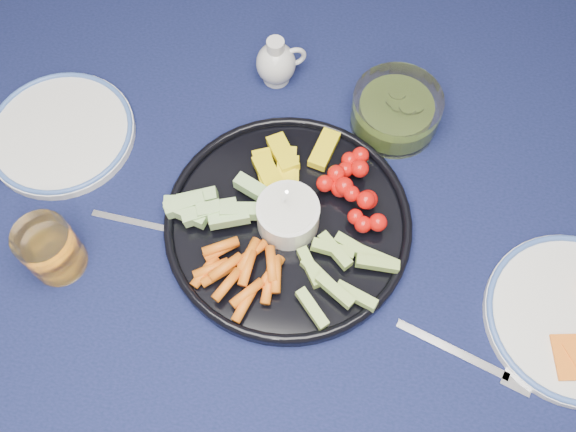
% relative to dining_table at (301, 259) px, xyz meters
% --- Properties ---
extents(dining_table, '(1.67, 1.07, 0.75)m').
position_rel_dining_table_xyz_m(dining_table, '(0.00, 0.00, 0.00)').
color(dining_table, '#4D2919').
rests_on(dining_table, ground).
extents(crudite_platter, '(0.35, 0.35, 0.11)m').
position_rel_dining_table_xyz_m(crudite_platter, '(-0.02, 0.01, 0.11)').
color(crudite_platter, black).
rests_on(crudite_platter, dining_table).
extents(creamer_pitcher, '(0.08, 0.06, 0.09)m').
position_rel_dining_table_xyz_m(creamer_pitcher, '(-0.09, 0.27, 0.13)').
color(creamer_pitcher, silver).
rests_on(creamer_pitcher, dining_table).
extents(pickle_bowl, '(0.14, 0.14, 0.06)m').
position_rel_dining_table_xyz_m(pickle_bowl, '(0.11, 0.22, 0.12)').
color(pickle_bowl, white).
rests_on(pickle_bowl, dining_table).
extents(cheese_plate, '(0.24, 0.24, 0.03)m').
position_rel_dining_table_xyz_m(cheese_plate, '(0.38, -0.06, 0.10)').
color(cheese_plate, white).
rests_on(cheese_plate, dining_table).
extents(juice_tumbler, '(0.08, 0.08, 0.09)m').
position_rel_dining_table_xyz_m(juice_tumbler, '(-0.33, -0.10, 0.13)').
color(juice_tumbler, white).
rests_on(juice_tumbler, dining_table).
extents(fork_left, '(0.16, 0.02, 0.00)m').
position_rel_dining_table_xyz_m(fork_left, '(-0.21, -0.02, 0.09)').
color(fork_left, white).
rests_on(fork_left, dining_table).
extents(fork_right, '(0.18, 0.07, 0.00)m').
position_rel_dining_table_xyz_m(fork_right, '(0.25, -0.14, 0.09)').
color(fork_right, white).
rests_on(fork_right, dining_table).
extents(side_plate_extra, '(0.22, 0.22, 0.02)m').
position_rel_dining_table_xyz_m(side_plate_extra, '(-0.39, 0.10, 0.10)').
color(side_plate_extra, white).
rests_on(side_plate_extra, dining_table).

